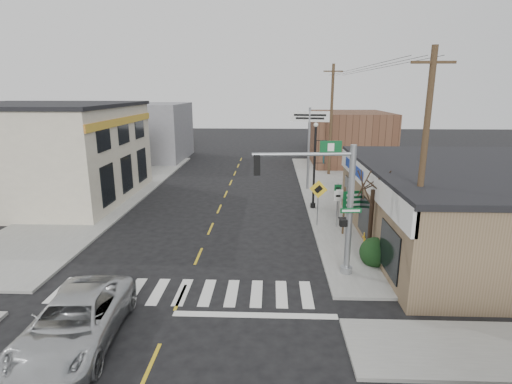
{
  "coord_description": "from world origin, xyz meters",
  "views": [
    {
      "loc": [
        3.53,
        -14.11,
        7.97
      ],
      "look_at": [
        2.76,
        5.91,
        2.8
      ],
      "focal_mm": 28.0,
      "sensor_mm": 36.0,
      "label": 1
    }
  ],
  "objects_px": {
    "traffic_signal_pole": "(334,196)",
    "dance_center_sign": "(309,128)",
    "lamp_post": "(316,159)",
    "bare_tree": "(374,177)",
    "fire_hydrant": "(365,237)",
    "guide_sign": "(356,204)",
    "utility_pole_near": "(422,168)",
    "suv": "(75,322)",
    "utility_pole_far": "(331,119)"
  },
  "relations": [
    {
      "from": "bare_tree",
      "to": "utility_pole_far",
      "type": "bearing_deg",
      "value": 87.85
    },
    {
      "from": "fire_hydrant",
      "to": "traffic_signal_pole",
      "type": "bearing_deg",
      "value": -123.39
    },
    {
      "from": "guide_sign",
      "to": "fire_hydrant",
      "type": "height_order",
      "value": "guide_sign"
    },
    {
      "from": "suv",
      "to": "guide_sign",
      "type": "relative_size",
      "value": 2.11
    },
    {
      "from": "utility_pole_near",
      "to": "traffic_signal_pole",
      "type": "bearing_deg",
      "value": 170.28
    },
    {
      "from": "suv",
      "to": "guide_sign",
      "type": "bearing_deg",
      "value": 39.39
    },
    {
      "from": "lamp_post",
      "to": "utility_pole_far",
      "type": "bearing_deg",
      "value": 57.51
    },
    {
      "from": "utility_pole_far",
      "to": "suv",
      "type": "bearing_deg",
      "value": -117.59
    },
    {
      "from": "suv",
      "to": "utility_pole_near",
      "type": "bearing_deg",
      "value": 17.3
    },
    {
      "from": "suv",
      "to": "dance_center_sign",
      "type": "relative_size",
      "value": 0.87
    },
    {
      "from": "suv",
      "to": "utility_pole_far",
      "type": "xyz_separation_m",
      "value": [
        11.71,
        26.5,
        4.5
      ]
    },
    {
      "from": "guide_sign",
      "to": "utility_pole_near",
      "type": "xyz_separation_m",
      "value": [
        1.3,
        -5.49,
        3.09
      ]
    },
    {
      "from": "suv",
      "to": "lamp_post",
      "type": "relative_size",
      "value": 0.98
    },
    {
      "from": "traffic_signal_pole",
      "to": "guide_sign",
      "type": "xyz_separation_m",
      "value": [
        2.0,
        4.9,
        -1.73
      ]
    },
    {
      "from": "dance_center_sign",
      "to": "suv",
      "type": "bearing_deg",
      "value": -105.9
    },
    {
      "from": "utility_pole_near",
      "to": "lamp_post",
      "type": "bearing_deg",
      "value": 106.58
    },
    {
      "from": "bare_tree",
      "to": "utility_pole_near",
      "type": "bearing_deg",
      "value": -64.72
    },
    {
      "from": "fire_hydrant",
      "to": "lamp_post",
      "type": "xyz_separation_m",
      "value": [
        -2.02,
        6.45,
        2.99
      ]
    },
    {
      "from": "suv",
      "to": "guide_sign",
      "type": "distance_m",
      "value": 14.92
    },
    {
      "from": "fire_hydrant",
      "to": "utility_pole_near",
      "type": "bearing_deg",
      "value": -76.26
    },
    {
      "from": "lamp_post",
      "to": "utility_pole_near",
      "type": "relative_size",
      "value": 0.61
    },
    {
      "from": "traffic_signal_pole",
      "to": "fire_hydrant",
      "type": "bearing_deg",
      "value": 51.63
    },
    {
      "from": "dance_center_sign",
      "to": "bare_tree",
      "type": "relative_size",
      "value": 1.31
    },
    {
      "from": "traffic_signal_pole",
      "to": "dance_center_sign",
      "type": "relative_size",
      "value": 0.9
    },
    {
      "from": "traffic_signal_pole",
      "to": "bare_tree",
      "type": "bearing_deg",
      "value": 37.4
    },
    {
      "from": "traffic_signal_pole",
      "to": "utility_pole_far",
      "type": "xyz_separation_m",
      "value": [
        2.83,
        21.24,
        1.69
      ]
    },
    {
      "from": "guide_sign",
      "to": "dance_center_sign",
      "type": "xyz_separation_m",
      "value": [
        -1.7,
        10.35,
        3.16
      ]
    },
    {
      "from": "suv",
      "to": "bare_tree",
      "type": "bearing_deg",
      "value": 29.54
    },
    {
      "from": "bare_tree",
      "to": "utility_pole_far",
      "type": "height_order",
      "value": "utility_pole_far"
    },
    {
      "from": "utility_pole_near",
      "to": "guide_sign",
      "type": "bearing_deg",
      "value": 103.87
    },
    {
      "from": "guide_sign",
      "to": "bare_tree",
      "type": "height_order",
      "value": "bare_tree"
    },
    {
      "from": "traffic_signal_pole",
      "to": "lamp_post",
      "type": "bearing_deg",
      "value": 83.43
    },
    {
      "from": "fire_hydrant",
      "to": "suv",
      "type": "bearing_deg",
      "value": -141.93
    },
    {
      "from": "guide_sign",
      "to": "utility_pole_far",
      "type": "bearing_deg",
      "value": 73.25
    },
    {
      "from": "traffic_signal_pole",
      "to": "utility_pole_far",
      "type": "distance_m",
      "value": 21.5
    },
    {
      "from": "utility_pole_near",
      "to": "utility_pole_far",
      "type": "relative_size",
      "value": 0.94
    },
    {
      "from": "guide_sign",
      "to": "fire_hydrant",
      "type": "xyz_separation_m",
      "value": [
        0.3,
        -1.41,
        -1.4
      ]
    },
    {
      "from": "traffic_signal_pole",
      "to": "utility_pole_far",
      "type": "bearing_deg",
      "value": 77.41
    },
    {
      "from": "guide_sign",
      "to": "lamp_post",
      "type": "xyz_separation_m",
      "value": [
        -1.72,
        5.04,
        1.59
      ]
    },
    {
      "from": "traffic_signal_pole",
      "to": "fire_hydrant",
      "type": "distance_m",
      "value": 5.22
    },
    {
      "from": "lamp_post",
      "to": "bare_tree",
      "type": "height_order",
      "value": "lamp_post"
    },
    {
      "from": "fire_hydrant",
      "to": "dance_center_sign",
      "type": "bearing_deg",
      "value": 99.65
    },
    {
      "from": "traffic_signal_pole",
      "to": "lamp_post",
      "type": "distance_m",
      "value": 9.94
    },
    {
      "from": "traffic_signal_pole",
      "to": "bare_tree",
      "type": "height_order",
      "value": "traffic_signal_pole"
    },
    {
      "from": "lamp_post",
      "to": "guide_sign",
      "type": "bearing_deg",
      "value": -90.84
    },
    {
      "from": "bare_tree",
      "to": "lamp_post",
      "type": "bearing_deg",
      "value": 102.89
    },
    {
      "from": "utility_pole_near",
      "to": "utility_pole_far",
      "type": "height_order",
      "value": "utility_pole_far"
    },
    {
      "from": "traffic_signal_pole",
      "to": "bare_tree",
      "type": "distance_m",
      "value": 2.88
    },
    {
      "from": "traffic_signal_pole",
      "to": "fire_hydrant",
      "type": "relative_size",
      "value": 9.2
    },
    {
      "from": "lamp_post",
      "to": "fire_hydrant",
      "type": "bearing_deg",
      "value": -92.3
    }
  ]
}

